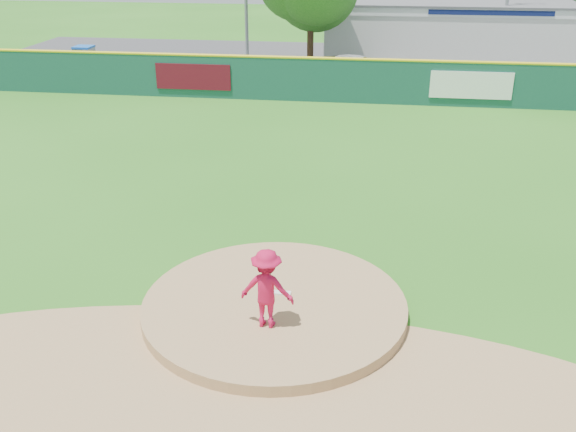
# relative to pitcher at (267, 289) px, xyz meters

# --- Properties ---
(ground) EXTENTS (120.00, 120.00, 0.00)m
(ground) POSITION_rel_pitcher_xyz_m (0.00, 0.88, -1.06)
(ground) COLOR #286B19
(ground) RESTS_ON ground
(pitchers_mound) EXTENTS (5.50, 5.50, 0.50)m
(pitchers_mound) POSITION_rel_pitcher_xyz_m (0.00, 0.88, -1.06)
(pitchers_mound) COLOR #9E774C
(pitchers_mound) RESTS_ON ground
(pitching_rubber) EXTENTS (0.60, 0.15, 0.04)m
(pitching_rubber) POSITION_rel_pitcher_xyz_m (0.00, 1.18, -0.79)
(pitching_rubber) COLOR white
(pitching_rubber) RESTS_ON pitchers_mound
(infield_dirt_arc) EXTENTS (15.40, 15.40, 0.01)m
(infield_dirt_arc) POSITION_rel_pitcher_xyz_m (0.00, -2.12, -1.05)
(infield_dirt_arc) COLOR #9E774C
(infield_dirt_arc) RESTS_ON ground
(parking_lot) EXTENTS (44.00, 16.00, 0.02)m
(parking_lot) POSITION_rel_pitcher_xyz_m (0.00, 27.88, -1.05)
(parking_lot) COLOR #38383A
(parking_lot) RESTS_ON ground
(pitcher) EXTENTS (1.09, 0.68, 1.62)m
(pitcher) POSITION_rel_pitcher_xyz_m (0.00, 0.00, 0.00)
(pitcher) COLOR #BE103D
(pitcher) RESTS_ON pitchers_mound
(van) EXTENTS (5.67, 3.88, 1.44)m
(van) POSITION_rel_pitcher_xyz_m (0.76, 22.65, -0.32)
(van) COLOR silver
(van) RESTS_ON parking_lot
(pool_building_grp) EXTENTS (15.20, 8.20, 3.31)m
(pool_building_grp) POSITION_rel_pitcher_xyz_m (6.00, 32.88, 0.61)
(pool_building_grp) COLOR silver
(pool_building_grp) RESTS_ON ground
(fence_banners) EXTENTS (16.34, 0.04, 1.20)m
(fence_banners) POSITION_rel_pitcher_xyz_m (-0.39, 18.80, -0.06)
(fence_banners) COLOR #5D0D1B
(fence_banners) RESTS_ON ground
(playground_slide) EXTENTS (0.97, 2.74, 1.51)m
(playground_slide) POSITION_rel_pitcher_xyz_m (-14.23, 23.37, -0.29)
(playground_slide) COLOR blue
(playground_slide) RESTS_ON ground
(outfield_fence) EXTENTS (40.00, 0.14, 2.07)m
(outfield_fence) POSITION_rel_pitcher_xyz_m (0.00, 18.88, 0.03)
(outfield_fence) COLOR #16473C
(outfield_fence) RESTS_ON ground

